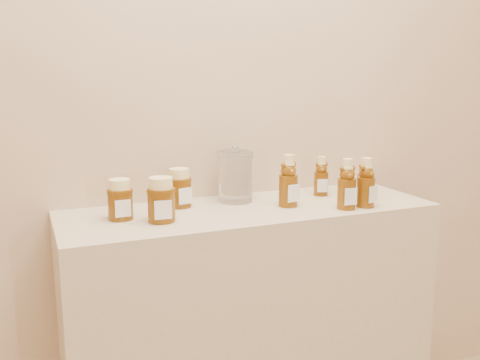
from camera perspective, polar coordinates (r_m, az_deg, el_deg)
name	(u,v)px	position (r m, az deg, el deg)	size (l,w,h in m)	color
wall_back	(227,65)	(1.85, -1.39, 12.13)	(3.50, 0.02, 2.70)	tan
display_table	(250,337)	(1.88, 1.03, -16.39)	(1.20, 0.40, 0.90)	tan
bear_bottle_back_left	(288,177)	(1.72, 5.18, 0.29)	(0.07, 0.07, 0.19)	#582D06
bear_bottle_back_mid	(321,174)	(1.90, 8.67, 0.69)	(0.05, 0.05, 0.16)	#582D06
bear_bottle_back_right	(365,176)	(1.88, 13.17, 0.45)	(0.05, 0.05, 0.16)	#582D06
bear_bottle_front_left	(347,181)	(1.72, 11.34, -0.08)	(0.06, 0.06, 0.18)	#582D06
bear_bottle_front_right	(366,179)	(1.76, 13.31, 0.08)	(0.06, 0.06, 0.18)	#582D06
honey_jar_left	(120,199)	(1.61, -12.67, -2.02)	(0.08, 0.08, 0.12)	#582D06
honey_jar_back	(179,188)	(1.73, -6.49, -0.82)	(0.08, 0.08, 0.13)	#582D06
honey_jar_front	(161,200)	(1.56, -8.41, -2.08)	(0.08, 0.08, 0.13)	#582D06
glass_canister	(235,174)	(1.78, -0.50, 0.62)	(0.12, 0.12, 0.19)	white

